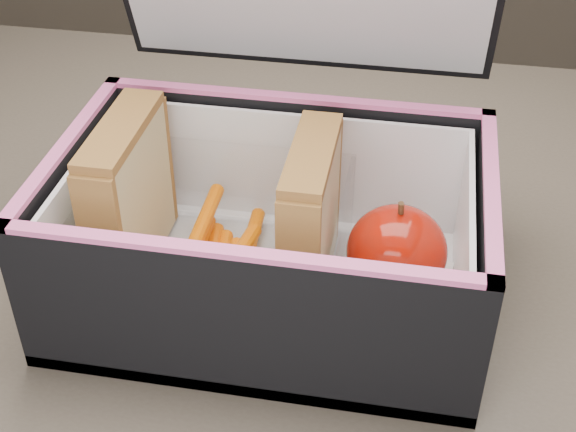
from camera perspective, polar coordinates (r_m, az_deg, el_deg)
kitchen_table at (r=0.65m, az=1.73°, el=-10.95°), size 1.20×0.80×0.75m
lunch_bag at (r=0.54m, az=-1.15°, el=-0.42°), size 0.29×0.26×0.28m
plastic_tub at (r=0.56m, az=-4.86°, el=-1.18°), size 0.17×0.12×0.07m
sandwich_left at (r=0.56m, az=-11.24°, el=1.40°), size 0.03×0.10×0.11m
sandwich_right at (r=0.53m, az=1.60°, el=-0.14°), size 0.03×0.10×0.11m
carrot_sticks at (r=0.56m, az=-4.92°, el=-3.05°), size 0.05×0.14×0.03m
paper_napkin at (r=0.56m, az=7.63°, el=-5.09°), size 0.08×0.08×0.01m
red_apple at (r=0.54m, az=7.73°, el=-2.51°), size 0.08×0.08×0.07m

